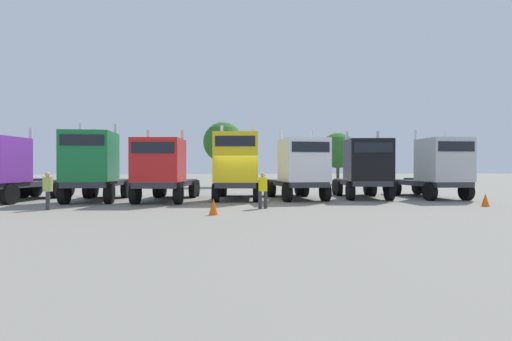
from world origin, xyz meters
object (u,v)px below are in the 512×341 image
visitor_in_hivis (263,188)px  visitor_with_camera (48,188)px  semi_truck_purple (6,169)px  semi_truck_green (94,166)px  semi_truck_white (300,168)px  semi_truck_red (163,170)px  traffic_cone_mid (485,200)px  semi_truck_silver (436,168)px  semi_truck_yellow (237,166)px  traffic_cone_near (213,207)px  semi_truck_black (365,168)px

visitor_in_hivis → visitor_with_camera: (-9.49, 0.67, 0.03)m
semi_truck_purple → visitor_in_hivis: semi_truck_purple is taller
semi_truck_green → semi_truck_white: 11.48m
semi_truck_red → traffic_cone_mid: semi_truck_red is taller
semi_truck_silver → semi_truck_yellow: bearing=-91.4°
visitor_in_hivis → traffic_cone_near: (-2.25, -2.02, -0.61)m
semi_truck_black → visitor_with_camera: 16.73m
semi_truck_white → visitor_in_hivis: (-2.79, -4.25, -0.89)m
semi_truck_silver → visitor_in_hivis: size_ratio=3.91×
semi_truck_silver → semi_truck_green: bearing=-90.1°
semi_truck_red → visitor_in_hivis: 6.31m
traffic_cone_mid → traffic_cone_near: bearing=-173.0°
semi_truck_purple → semi_truck_yellow: semi_truck_yellow is taller
traffic_cone_mid → semi_truck_black: bearing=129.1°
semi_truck_red → semi_truck_white: 7.72m
visitor_with_camera → traffic_cone_mid: visitor_with_camera is taller
semi_truck_black → semi_truck_silver: bearing=92.5°
semi_truck_yellow → semi_truck_black: 7.66m
semi_truck_white → traffic_cone_near: (-5.04, -6.27, -1.50)m
semi_truck_black → visitor_in_hivis: semi_truck_black is taller
semi_truck_purple → semi_truck_green: semi_truck_green is taller
visitor_with_camera → traffic_cone_near: 7.75m
semi_truck_green → semi_truck_white: semi_truck_green is taller
semi_truck_purple → semi_truck_green: size_ratio=1.08×
semi_truck_green → traffic_cone_near: size_ratio=9.25×
semi_truck_purple → visitor_with_camera: (3.80, -4.03, -0.83)m
semi_truck_purple → visitor_with_camera: bearing=54.6°
semi_truck_green → semi_truck_white: size_ratio=0.99×
semi_truck_purple → semi_truck_silver: size_ratio=1.03×
semi_truck_red → semi_truck_black: bearing=100.0°
semi_truck_silver → traffic_cone_near: semi_truck_silver is taller
semi_truck_green → traffic_cone_mid: size_ratio=9.62×
traffic_cone_mid → visitor_with_camera: bearing=176.9°
semi_truck_red → visitor_in_hivis: bearing=59.2°
semi_truck_red → semi_truck_black: 11.73m
semi_truck_purple → semi_truck_red: 8.41m
semi_truck_red → traffic_cone_near: size_ratio=10.28×
traffic_cone_near → semi_truck_red: bearing=114.5°
semi_truck_black → traffic_cone_mid: bearing=48.1°
semi_truck_purple → traffic_cone_mid: size_ratio=10.42×
semi_truck_silver → visitor_with_camera: 20.82m
semi_truck_green → traffic_cone_near: bearing=44.9°
traffic_cone_near → visitor_in_hivis: bearing=41.9°
semi_truck_purple → traffic_cone_mid: 24.60m
semi_truck_green → semi_truck_white: (11.48, -0.10, -0.15)m
visitor_with_camera → traffic_cone_near: bearing=-46.0°
semi_truck_purple → semi_truck_white: size_ratio=1.08×
semi_truck_white → traffic_cone_near: size_ratio=9.31×
semi_truck_yellow → semi_truck_black: semi_truck_yellow is taller
semi_truck_yellow → traffic_cone_near: size_ratio=9.62×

